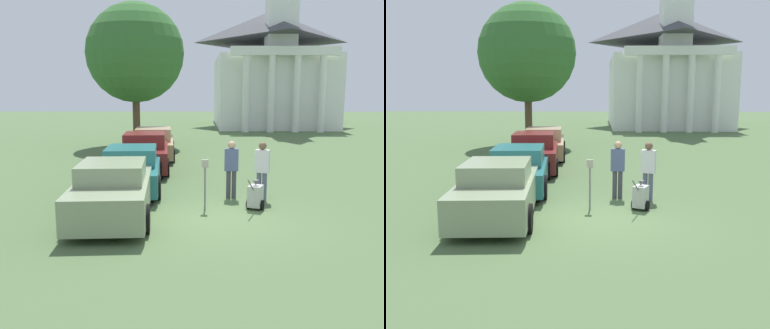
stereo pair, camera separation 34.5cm
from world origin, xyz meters
TOP-DOWN VIEW (x-y plane):
  - ground_plane at (0.00, 0.00)m, footprint 120.00×120.00m
  - parked_car_sage at (-2.59, 0.14)m, footprint 2.24×4.75m
  - parked_car_teal at (-2.59, 3.34)m, footprint 2.22×4.87m
  - parked_car_maroon at (-2.59, 6.96)m, footprint 2.27×4.79m
  - parked_car_tan at (-2.59, 10.43)m, footprint 2.32×5.00m
  - parking_meter at (-0.17, 0.86)m, footprint 0.18×0.09m
  - person_worker at (0.66, 2.18)m, footprint 0.44×0.27m
  - person_supervisor at (1.56, 1.88)m, footprint 0.47×0.35m
  - equipment_cart at (1.25, 0.90)m, footprint 0.59×0.98m
  - church at (6.55, 31.06)m, footprint 10.41×14.57m
  - shade_tree at (-4.10, 15.15)m, footprint 5.80×5.80m

SIDE VIEW (x-z plane):
  - ground_plane at x=0.00m, z-range 0.00..0.00m
  - equipment_cart at x=1.25m, z-range -0.11..0.89m
  - parked_car_tan at x=-2.59m, z-range -0.07..1.43m
  - parked_car_teal at x=-2.59m, z-range -0.05..1.42m
  - parked_car_sage at x=-2.59m, z-range -0.04..1.45m
  - parked_car_maroon at x=-2.59m, z-range -0.06..1.53m
  - parking_meter at x=-0.17m, z-range 0.28..1.70m
  - person_worker at x=0.66m, z-range 0.13..1.92m
  - person_supervisor at x=1.56m, z-range 0.13..1.93m
  - shade_tree at x=-4.10m, z-range 1.30..9.73m
  - church at x=6.55m, z-range -5.31..16.87m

